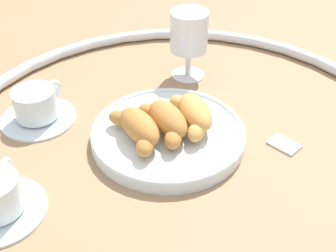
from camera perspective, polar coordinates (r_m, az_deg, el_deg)
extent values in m
plane|color=#997551|center=(0.76, 1.86, -2.28)|extent=(2.20, 2.20, 0.00)
torus|color=silver|center=(0.75, 1.88, -1.58)|extent=(0.82, 0.82, 0.02)
cylinder|color=silver|center=(0.76, 0.00, -1.21)|extent=(0.26, 0.26, 0.02)
torus|color=silver|center=(0.75, 0.00, -0.62)|extent=(0.26, 0.26, 0.01)
ellipsoid|color=#D6994C|center=(0.75, 3.53, 1.80)|extent=(0.11, 0.06, 0.04)
ellipsoid|color=#D6994C|center=(0.79, 1.60, 2.90)|extent=(0.05, 0.05, 0.03)
ellipsoid|color=#D6994C|center=(0.72, 3.61, -0.76)|extent=(0.05, 0.04, 0.03)
ellipsoid|color=#BC7A38|center=(0.74, 0.00, 0.97)|extent=(0.11, 0.08, 0.04)
ellipsoid|color=#BC7A38|center=(0.77, -2.34, 1.88)|extent=(0.05, 0.05, 0.03)
ellipsoid|color=#BC7A38|center=(0.71, 0.65, -1.65)|extent=(0.05, 0.04, 0.03)
ellipsoid|color=#BC7A38|center=(0.72, -3.68, 0.10)|extent=(0.11, 0.08, 0.04)
ellipsoid|color=#BC7A38|center=(0.76, -6.05, 0.98)|extent=(0.05, 0.05, 0.03)
ellipsoid|color=#BC7A38|center=(0.70, -2.95, -2.57)|extent=(0.05, 0.04, 0.03)
cylinder|color=silver|center=(0.84, -16.23, 1.08)|extent=(0.14, 0.14, 0.01)
cylinder|color=silver|center=(0.83, -16.59, 2.78)|extent=(0.08, 0.08, 0.05)
cylinder|color=brown|center=(0.82, -16.85, 4.05)|extent=(0.07, 0.07, 0.01)
torus|color=silver|center=(0.85, -14.51, 4.41)|extent=(0.04, 0.03, 0.04)
torus|color=silver|center=(0.69, -20.00, -5.38)|extent=(0.04, 0.02, 0.04)
cylinder|color=white|center=(0.94, 2.54, 6.62)|extent=(0.07, 0.07, 0.01)
cylinder|color=white|center=(0.93, 2.59, 8.22)|extent=(0.01, 0.01, 0.05)
cylinder|color=white|center=(0.90, 2.71, 11.98)|extent=(0.08, 0.08, 0.08)
cylinder|color=gold|center=(0.90, 2.70, 11.54)|extent=(0.07, 0.07, 0.06)
cube|color=white|center=(0.78, 14.61, -2.18)|extent=(0.06, 0.06, 0.01)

